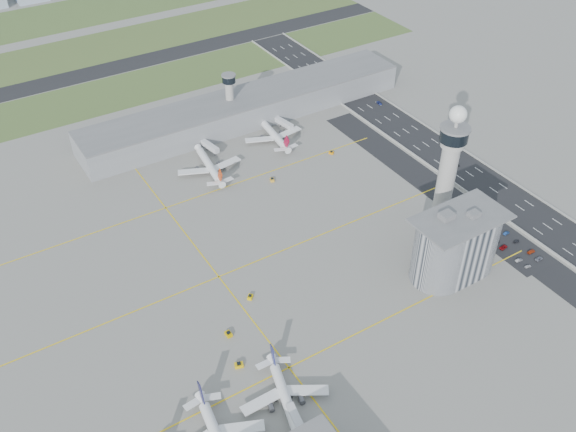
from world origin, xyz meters
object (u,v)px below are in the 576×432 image
jet_bridge_far_1 (277,121)px  tug_4 (272,179)px  car_lot_2 (503,247)px  car_lot_10 (496,228)px  car_hw_1 (457,165)px  tug_2 (228,334)px  tug_5 (331,153)px  admin_building (456,245)px  car_lot_3 (496,242)px  airplane_near_c (286,394)px  jet_bridge_far_0 (203,144)px  car_lot_1 (519,260)px  airplane_far_b (273,130)px  tug_3 (250,297)px  car_lot_5 (476,229)px  airplane_far_a (209,161)px  secondary_tower (230,95)px  car_lot_7 (531,252)px  car_lot_6 (539,259)px  car_lot_8 (516,241)px  car_lot_11 (490,221)px  tug_1 (239,365)px  car_lot_0 (528,266)px  car_lot_4 (485,235)px  control_tower (449,162)px  car_lot_9 (506,233)px  car_hw_4 (312,74)px  car_hw_2 (379,103)px

jet_bridge_far_1 → tug_4: jet_bridge_far_1 is taller
car_lot_2 → car_lot_10: 14.50m
tug_4 → car_hw_1: (95.89, -42.17, -0.34)m
tug_2 → tug_5: size_ratio=1.17×
tug_5 → admin_building: bearing=46.7°
tug_2 → car_lot_3: (135.87, -16.44, -0.28)m
airplane_near_c → car_lot_10: airplane_near_c is taller
jet_bridge_far_0 → car_lot_1: jet_bridge_far_0 is taller
airplane_far_b → tug_5: size_ratio=15.49×
admin_building → tug_3: size_ratio=14.21×
car_lot_5 → car_lot_2: bearing=177.9°
tug_3 → car_lot_1: (117.66, -45.10, -0.24)m
airplane_far_a → car_lot_2: (89.31, -133.23, -5.39)m
tug_2 → secondary_tower: bearing=60.5°
tug_4 → car_lot_7: size_ratio=0.69×
car_lot_6 → car_lot_8: (0.59, 14.21, -0.03)m
airplane_near_c → tug_5: (111.61, 130.60, -4.81)m
jet_bridge_far_1 → car_lot_11: size_ratio=3.76×
tug_1 → car_lot_11: size_ratio=0.90×
jet_bridge_far_0 → car_lot_8: bearing=20.1°
car_lot_0 → car_lot_4: (-0.29, 26.76, 0.10)m
tug_2 → car_lot_5: 135.04m
airplane_far_a → car_lot_8: 165.60m
car_lot_11 → car_hw_1: (21.63, 45.98, 0.00)m
control_tower → car_lot_1: 55.65m
jet_bridge_far_1 → car_hw_1: 111.68m
airplane_near_c → jet_bridge_far_0: airplane_near_c is taller
tug_4 → car_lot_9: (74.14, -99.16, -0.28)m
jet_bridge_far_1 → car_lot_2: bearing=1.6°
jet_bridge_far_0 → car_lot_7: jet_bridge_far_0 is taller
jet_bridge_far_1 → car_lot_6: jet_bridge_far_1 is taller
car_lot_2 → car_lot_5: car_lot_5 is taller
tug_1 → car_lot_1: size_ratio=0.90×
car_lot_5 → tug_4: bearing=29.0°
tug_2 → car_hw_1: bearing=13.1°
control_tower → secondary_tower: (-42.00, 142.00, -16.24)m
secondary_tower → car_lot_8: 186.03m
car_hw_4 → tug_2: bearing=-132.7°
admin_building → car_lot_5: (30.70, 14.81, -14.66)m
car_lot_11 → car_hw_4: (15.96, 184.59, 0.04)m
car_lot_10 → car_hw_4: car_lot_10 is taller
car_lot_7 → tug_2: bearing=77.3°
car_lot_1 → car_hw_4: 214.16m
car_hw_1 → car_lot_5: bearing=-124.0°
car_lot_7 → car_hw_2: size_ratio=0.95×
tug_1 → car_lot_7: 149.67m
tug_1 → car_lot_10: tug_1 is taller
car_lot_6 → car_hw_1: car_lot_6 is taller
car_lot_8 → car_hw_1: car_lot_8 is taller
car_lot_3 → car_lot_0: bearing=176.2°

